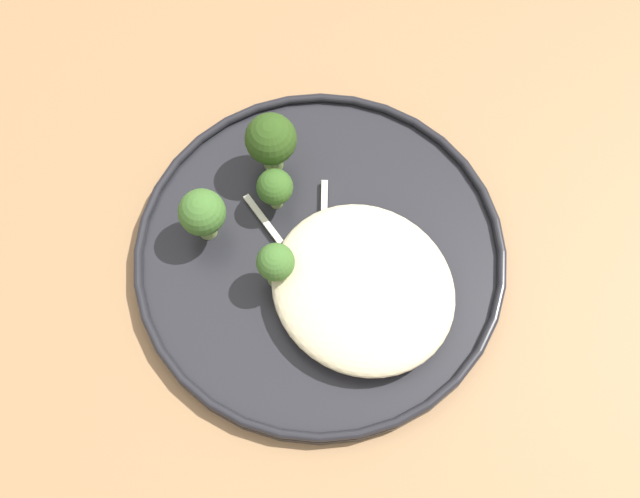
% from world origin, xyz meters
% --- Properties ---
extents(ground, '(6.00, 6.00, 0.00)m').
position_xyz_m(ground, '(0.00, 0.00, 0.00)').
color(ground, '#47423D').
extents(wooden_dining_table, '(1.40, 1.00, 0.74)m').
position_xyz_m(wooden_dining_table, '(0.00, 0.00, 0.66)').
color(wooden_dining_table, '#9E754C').
rests_on(wooden_dining_table, ground).
extents(dinner_plate, '(0.29, 0.29, 0.02)m').
position_xyz_m(dinner_plate, '(0.03, 0.02, 0.75)').
color(dinner_plate, '#232328').
rests_on(dinner_plate, wooden_dining_table).
extents(noodle_bed, '(0.14, 0.13, 0.03)m').
position_xyz_m(noodle_bed, '(0.08, 0.02, 0.77)').
color(noodle_bed, beige).
rests_on(noodle_bed, dinner_plate).
extents(seared_scallop_tiny_bay, '(0.03, 0.03, 0.01)m').
position_xyz_m(seared_scallop_tiny_bay, '(0.04, 0.04, 0.76)').
color(seared_scallop_tiny_bay, beige).
rests_on(seared_scallop_tiny_bay, dinner_plate).
extents(seared_scallop_left_edge, '(0.02, 0.02, 0.01)m').
position_xyz_m(seared_scallop_left_edge, '(0.08, 0.04, 0.76)').
color(seared_scallop_left_edge, '#DBB77A').
rests_on(seared_scallop_left_edge, dinner_plate).
extents(seared_scallop_center_golden, '(0.03, 0.03, 0.02)m').
position_xyz_m(seared_scallop_center_golden, '(0.09, 0.02, 0.76)').
color(seared_scallop_center_golden, beige).
rests_on(seared_scallop_center_golden, dinner_plate).
extents(seared_scallop_half_hidden, '(0.04, 0.04, 0.01)m').
position_xyz_m(seared_scallop_half_hidden, '(0.12, 0.01, 0.76)').
color(seared_scallop_half_hidden, '#E5C689').
rests_on(seared_scallop_half_hidden, dinner_plate).
extents(broccoli_floret_rear_charred, '(0.04, 0.04, 0.06)m').
position_xyz_m(broccoli_floret_rear_charred, '(-0.05, 0.05, 0.79)').
color(broccoli_floret_rear_charred, '#7A994C').
rests_on(broccoli_floret_rear_charred, dinner_plate).
extents(broccoli_floret_small_sprig, '(0.03, 0.03, 0.05)m').
position_xyz_m(broccoli_floret_small_sprig, '(0.02, -0.02, 0.78)').
color(broccoli_floret_small_sprig, '#89A356').
rests_on(broccoli_floret_small_sprig, dinner_plate).
extents(broccoli_floret_near_rim, '(0.04, 0.04, 0.05)m').
position_xyz_m(broccoli_floret_near_rim, '(-0.04, -0.03, 0.78)').
color(broccoli_floret_near_rim, '#89A356').
rests_on(broccoli_floret_near_rim, dinner_plate).
extents(broccoli_floret_center_pile, '(0.03, 0.03, 0.04)m').
position_xyz_m(broccoli_floret_center_pile, '(-0.02, 0.03, 0.78)').
color(broccoli_floret_center_pile, '#89A356').
rests_on(broccoli_floret_center_pile, dinner_plate).
extents(onion_sliver_curled_piece, '(0.05, 0.01, 0.00)m').
position_xyz_m(onion_sliver_curled_piece, '(-0.02, 0.01, 0.75)').
color(onion_sliver_curled_piece, silver).
rests_on(onion_sliver_curled_piece, dinner_plate).
extents(onion_sliver_pale_crescent, '(0.03, 0.04, 0.00)m').
position_xyz_m(onion_sliver_pale_crescent, '(0.01, 0.05, 0.75)').
color(onion_sliver_pale_crescent, silver).
rests_on(onion_sliver_pale_crescent, dinner_plate).
extents(onion_sliver_long_sliver, '(0.04, 0.04, 0.00)m').
position_xyz_m(onion_sliver_long_sliver, '(-0.05, 0.04, 0.75)').
color(onion_sliver_long_sliver, silver).
rests_on(onion_sliver_long_sliver, dinner_plate).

